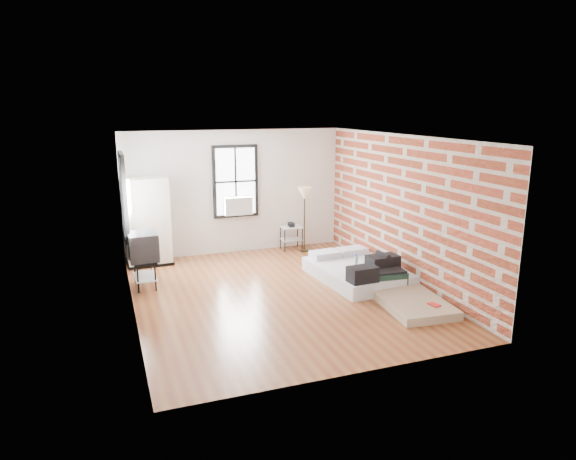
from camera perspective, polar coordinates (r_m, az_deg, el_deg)
name	(u,v)px	position (r m, az deg, el deg)	size (l,w,h in m)	color
ground	(278,294)	(9.34, -1.06, -7.15)	(6.00, 6.00, 0.00)	brown
room_shell	(284,195)	(9.28, -0.49, 3.86)	(5.02, 6.02, 2.80)	silver
mattress_main	(359,271)	(10.13, 7.92, -4.52)	(1.64, 2.13, 0.65)	white
mattress_bare	(402,293)	(9.26, 12.53, -6.87)	(1.16, 1.96, 0.40)	tan
wardrobe	(148,222)	(11.20, -15.33, 0.85)	(0.96, 0.58, 1.86)	black
side_table	(291,231)	(12.06, 0.37, -0.16)	(0.50, 0.40, 0.65)	black
floor_lamp	(305,197)	(11.74, 1.86, 3.69)	(0.32, 0.32, 1.51)	black
tv_stand	(143,248)	(9.85, -15.77, -1.99)	(0.54, 0.75, 1.04)	black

